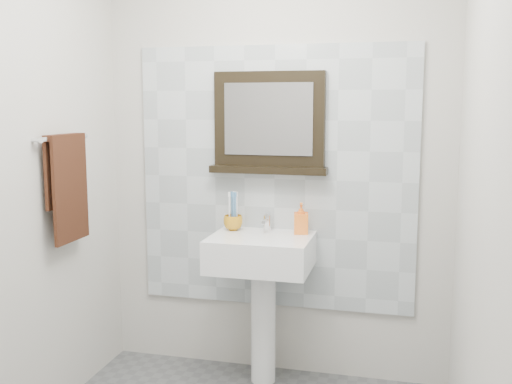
% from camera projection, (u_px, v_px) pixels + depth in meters
% --- Properties ---
extents(back_wall, '(2.00, 0.01, 2.50)m').
position_uv_depth(back_wall, '(275.00, 161.00, 3.42)').
color(back_wall, '#BCB9B2').
rests_on(back_wall, ground).
extents(front_wall, '(2.00, 0.01, 2.50)m').
position_uv_depth(front_wall, '(60.00, 252.00, 1.32)').
color(front_wall, '#BCB9B2').
rests_on(front_wall, ground).
extents(right_wall, '(0.01, 2.20, 2.50)m').
position_uv_depth(right_wall, '(483.00, 196.00, 2.13)').
color(right_wall, '#BCB9B2').
rests_on(right_wall, ground).
extents(splashback, '(1.60, 0.02, 1.50)m').
position_uv_depth(splashback, '(275.00, 179.00, 3.43)').
color(splashback, '#B0BABF').
rests_on(splashback, back_wall).
extents(pedestal_sink, '(0.55, 0.44, 0.96)m').
position_uv_depth(pedestal_sink, '(261.00, 268.00, 3.30)').
color(pedestal_sink, white).
rests_on(pedestal_sink, ground).
extents(toothbrush_cup, '(0.11, 0.11, 0.09)m').
position_uv_depth(toothbrush_cup, '(233.00, 223.00, 3.41)').
color(toothbrush_cup, '#C18316').
rests_on(toothbrush_cup, pedestal_sink).
extents(toothbrushes, '(0.05, 0.04, 0.21)m').
position_uv_depth(toothbrushes, '(233.00, 209.00, 3.40)').
color(toothbrushes, white).
rests_on(toothbrushes, toothbrush_cup).
extents(soap_dispenser, '(0.09, 0.09, 0.17)m').
position_uv_depth(soap_dispenser, '(301.00, 218.00, 3.31)').
color(soap_dispenser, '#FF501E').
rests_on(soap_dispenser, pedestal_sink).
extents(framed_mirror, '(0.67, 0.11, 0.57)m').
position_uv_depth(framed_mirror, '(269.00, 125.00, 3.36)').
color(framed_mirror, black).
rests_on(framed_mirror, back_wall).
extents(towel_bar, '(0.07, 0.40, 0.03)m').
position_uv_depth(towel_bar, '(64.00, 138.00, 3.01)').
color(towel_bar, silver).
rests_on(towel_bar, left_wall).
extents(hand_towel, '(0.06, 0.30, 0.55)m').
position_uv_depth(hand_towel, '(67.00, 179.00, 3.04)').
color(hand_towel, black).
rests_on(hand_towel, towel_bar).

